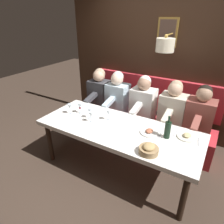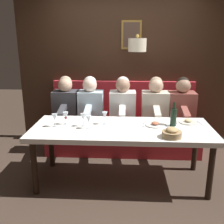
% 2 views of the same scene
% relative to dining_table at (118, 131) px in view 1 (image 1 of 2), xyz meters
% --- Properties ---
extents(ground_plane, '(12.00, 12.00, 0.00)m').
position_rel_dining_table_xyz_m(ground_plane, '(0.00, 0.00, -0.67)').
color(ground_plane, '#423328').
extents(dining_table, '(0.90, 2.23, 0.74)m').
position_rel_dining_table_xyz_m(dining_table, '(0.00, 0.00, 0.00)').
color(dining_table, white).
rests_on(dining_table, ground_plane).
extents(banquette_bench, '(0.52, 2.43, 0.45)m').
position_rel_dining_table_xyz_m(banquette_bench, '(0.89, 0.00, -0.45)').
color(banquette_bench, red).
rests_on(banquette_bench, ground_plane).
extents(back_wall_panel, '(0.59, 3.63, 2.90)m').
position_rel_dining_table_xyz_m(back_wall_panel, '(1.46, -0.00, 0.70)').
color(back_wall_panel, '#382316').
rests_on(back_wall_panel, ground_plane).
extents(diner_nearest, '(0.60, 0.40, 0.79)m').
position_rel_dining_table_xyz_m(diner_nearest, '(0.88, -0.90, 0.14)').
color(diner_nearest, '#934C42').
rests_on(diner_nearest, banquette_bench).
extents(diner_near, '(0.60, 0.40, 0.79)m').
position_rel_dining_table_xyz_m(diner_near, '(0.88, -0.50, 0.14)').
color(diner_near, beige).
rests_on(diner_near, banquette_bench).
extents(diner_middle, '(0.60, 0.40, 0.79)m').
position_rel_dining_table_xyz_m(diner_middle, '(0.88, 0.01, 0.14)').
color(diner_middle, white).
rests_on(diner_middle, banquette_bench).
extents(diner_far, '(0.60, 0.40, 0.79)m').
position_rel_dining_table_xyz_m(diner_far, '(0.88, 0.51, 0.14)').
color(diner_far, silver).
rests_on(diner_far, banquette_bench).
extents(diner_farthest, '(0.60, 0.40, 0.79)m').
position_rel_dining_table_xyz_m(diner_farthest, '(0.88, 0.89, 0.14)').
color(diner_farthest, '#3D3D42').
rests_on(diner_farthest, banquette_bench).
extents(place_setting_0, '(0.24, 0.33, 0.05)m').
position_rel_dining_table_xyz_m(place_setting_0, '(0.08, -0.42, 0.08)').
color(place_setting_0, silver).
rests_on(place_setting_0, dining_table).
extents(place_setting_1, '(0.24, 0.33, 0.05)m').
position_rel_dining_table_xyz_m(place_setting_1, '(0.23, -0.86, 0.08)').
color(place_setting_1, silver).
rests_on(place_setting_1, dining_table).
extents(wine_glass_0, '(0.07, 0.07, 0.16)m').
position_rel_dining_table_xyz_m(wine_glass_0, '(-0.07, 0.40, 0.18)').
color(wine_glass_0, silver).
rests_on(wine_glass_0, dining_table).
extents(wine_glass_1, '(0.07, 0.07, 0.16)m').
position_rel_dining_table_xyz_m(wine_glass_1, '(-0.02, 0.83, 0.18)').
color(wine_glass_1, silver).
rests_on(wine_glass_1, dining_table).
extents(wine_glass_2, '(0.07, 0.07, 0.16)m').
position_rel_dining_table_xyz_m(wine_glass_2, '(0.01, 0.48, 0.18)').
color(wine_glass_2, silver).
rests_on(wine_glass_2, dining_table).
extents(wine_glass_3, '(0.07, 0.07, 0.16)m').
position_rel_dining_table_xyz_m(wine_glass_3, '(0.11, 0.22, 0.18)').
color(wine_glass_3, silver).
rests_on(wine_glass_3, dining_table).
extents(wine_glass_4, '(0.07, 0.07, 0.16)m').
position_rel_dining_table_xyz_m(wine_glass_4, '(0.07, 0.72, 0.18)').
color(wine_glass_4, silver).
rests_on(wine_glass_4, dining_table).
extents(wine_bottle, '(0.08, 0.08, 0.30)m').
position_rel_dining_table_xyz_m(wine_bottle, '(0.10, -0.64, 0.18)').
color(wine_bottle, black).
rests_on(wine_bottle, dining_table).
extents(bread_bowl, '(0.22, 0.22, 0.12)m').
position_rel_dining_table_xyz_m(bread_bowl, '(-0.31, -0.56, 0.12)').
color(bread_bowl, '#9E7F56').
rests_on(bread_bowl, dining_table).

